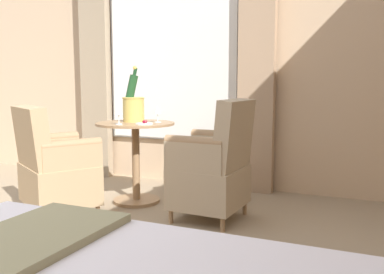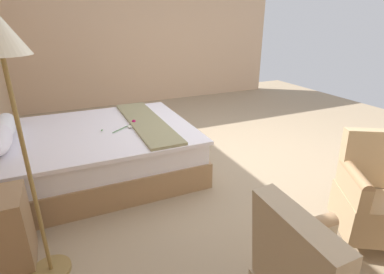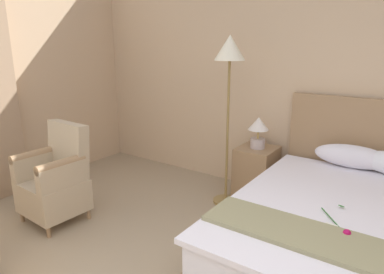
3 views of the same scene
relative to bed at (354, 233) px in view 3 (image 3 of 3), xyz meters
name	(u,v)px [view 3 (image 3 of 3)]	position (x,y,z in m)	size (l,w,h in m)	color
wall_headboard_side	(353,71)	(-0.34, 1.14, 1.13)	(6.81, 0.12, 2.90)	#D0B08B
bed	(354,233)	(0.00, 0.00, 0.00)	(1.75, 2.21, 1.21)	#9C7752
nightstand	(256,173)	(-1.17, 0.80, -0.02)	(0.43, 0.44, 0.59)	#9C7752
bedside_lamp	(258,129)	(-1.17, 0.80, 0.49)	(0.23, 0.23, 0.35)	#BBABA9
floor_lamp_brass	(229,66)	(-1.38, 0.48, 1.18)	(0.31, 0.31, 1.81)	olive
armchair_by_window	(56,180)	(-2.59, -0.80, 0.10)	(0.59, 0.58, 0.97)	#9C7752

